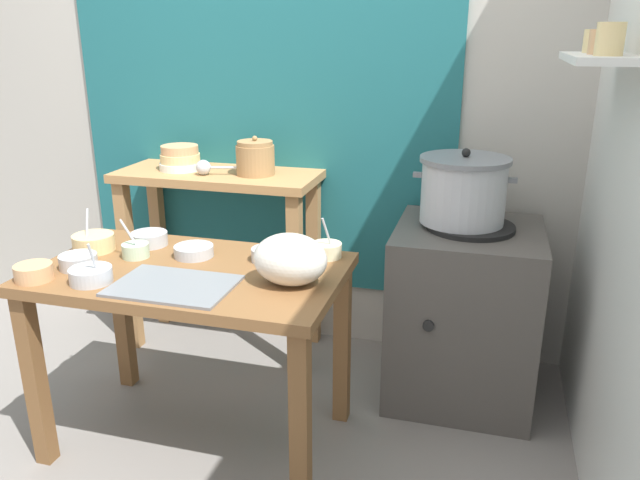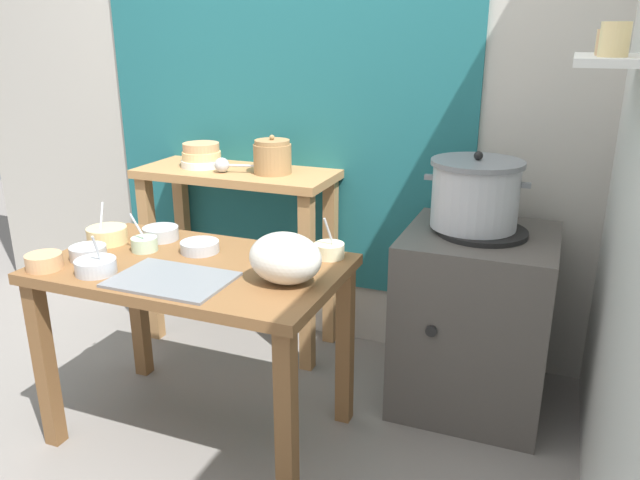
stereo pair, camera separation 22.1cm
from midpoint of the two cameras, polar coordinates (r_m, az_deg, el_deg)
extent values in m
plane|color=gray|center=(2.56, -12.78, -18.59)|extent=(9.00, 9.00, 0.00)
cube|color=#B2ADA3|center=(3.02, -2.81, 14.33)|extent=(4.40, 0.10, 2.60)
cube|color=#1E6066|center=(3.05, -7.82, 15.17)|extent=(1.90, 0.02, 2.10)
cube|color=silver|center=(2.17, 21.75, 15.32)|extent=(0.20, 0.56, 0.02)
cylinder|color=#E5C684|center=(2.02, 22.33, 16.79)|extent=(0.08, 0.08, 0.09)
cylinder|color=tan|center=(2.14, 21.97, 16.61)|extent=(0.09, 0.09, 0.08)
cylinder|color=#E5C684|center=(2.30, 21.60, 16.71)|extent=(0.08, 0.08, 0.08)
cube|color=brown|center=(2.30, -14.59, -3.07)|extent=(1.10, 0.66, 0.04)
cube|color=brown|center=(2.54, -27.18, -11.54)|extent=(0.06, 0.06, 0.68)
cube|color=brown|center=(2.05, -5.04, -16.83)|extent=(0.06, 0.06, 0.68)
cube|color=brown|center=(2.91, -19.88, -6.59)|extent=(0.06, 0.06, 0.68)
cube|color=brown|center=(2.50, -0.51, -9.68)|extent=(0.06, 0.06, 0.68)
cube|color=#B27F4C|center=(2.99, -11.59, 5.77)|extent=(0.96, 0.40, 0.04)
cube|color=#B27F4C|center=(3.21, -19.14, -2.41)|extent=(0.06, 0.06, 0.86)
cube|color=#B27F4C|center=(2.83, -4.55, -4.24)|extent=(0.06, 0.06, 0.86)
cube|color=#B27F4C|center=(3.44, -16.38, -0.70)|extent=(0.06, 0.06, 0.86)
cube|color=#B27F4C|center=(3.09, -2.65, -2.16)|extent=(0.06, 0.06, 0.86)
cube|color=#4C4742|center=(2.72, 10.83, -6.67)|extent=(0.60, 0.60, 0.76)
cylinder|color=black|center=(2.58, 11.35, 1.19)|extent=(0.36, 0.36, 0.02)
cylinder|color=black|center=(2.43, 7.41, -7.90)|extent=(0.04, 0.02, 0.04)
cylinder|color=#B7BABF|center=(2.56, 10.69, 4.30)|extent=(0.34, 0.34, 0.25)
cylinder|color=slate|center=(2.53, 10.88, 7.28)|extent=(0.37, 0.37, 0.02)
sphere|color=black|center=(2.53, 10.92, 7.90)|extent=(0.04, 0.04, 0.04)
cube|color=slate|center=(2.57, 6.57, 5.99)|extent=(0.04, 0.02, 0.02)
cube|color=slate|center=(2.54, 15.03, 5.32)|extent=(0.04, 0.02, 0.02)
cylinder|color=#A37A4C|center=(2.89, -8.19, 7.30)|extent=(0.18, 0.18, 0.14)
cylinder|color=#A37A4C|center=(2.87, -8.27, 8.83)|extent=(0.16, 0.16, 0.02)
sphere|color=#A37A4C|center=(2.87, -8.29, 9.26)|extent=(0.02, 0.02, 0.02)
cylinder|color=silver|center=(3.08, -14.78, 6.60)|extent=(0.20, 0.20, 0.03)
cylinder|color=#E5C684|center=(3.07, -14.83, 7.29)|extent=(0.19, 0.19, 0.04)
cylinder|color=tan|center=(3.06, -14.90, 8.05)|extent=(0.18, 0.18, 0.04)
sphere|color=#B7BABF|center=(2.93, -12.87, 6.53)|extent=(0.07, 0.07, 0.07)
cylinder|color=#B7BABF|center=(2.90, -10.33, 6.57)|extent=(0.19, 0.06, 0.01)
cube|color=slate|center=(2.15, -16.30, -4.13)|extent=(0.40, 0.28, 0.01)
ellipsoid|color=silver|center=(2.07, -5.84, -1.85)|extent=(0.25, 0.20, 0.18)
cylinder|color=#B7BABF|center=(2.31, -7.45, -1.38)|extent=(0.13, 0.13, 0.05)
cylinder|color=brown|center=(2.30, -7.47, -0.96)|extent=(0.11, 0.11, 0.01)
cylinder|color=#E5C684|center=(2.59, -22.51, -0.26)|extent=(0.16, 0.16, 0.06)
cylinder|color=brown|center=(2.58, -22.58, 0.29)|extent=(0.13, 0.13, 0.01)
cylinder|color=#B7BABF|center=(2.58, -23.07, 0.75)|extent=(0.05, 0.10, 0.16)
cylinder|color=#B7BABF|center=(2.42, -23.90, -1.86)|extent=(0.13, 0.13, 0.05)
cylinder|color=#BFB28C|center=(2.42, -23.96, -1.44)|extent=(0.11, 0.11, 0.01)
cylinder|color=#B7BABF|center=(2.41, -14.18, -1.04)|extent=(0.15, 0.15, 0.04)
cylinder|color=#337238|center=(2.40, -14.21, -0.70)|extent=(0.13, 0.13, 0.01)
cylinder|color=#B7D1AD|center=(2.46, -19.17, -0.96)|extent=(0.10, 0.10, 0.05)
cylinder|color=beige|center=(2.45, -19.22, -0.51)|extent=(0.09, 0.09, 0.01)
cylinder|color=#B7BABF|center=(2.43, -19.45, 0.04)|extent=(0.10, 0.01, 0.15)
cylinder|color=#B7BABF|center=(2.58, -17.89, 0.07)|extent=(0.14, 0.14, 0.05)
cylinder|color=beige|center=(2.57, -17.93, 0.49)|extent=(0.12, 0.12, 0.01)
cylinder|color=beige|center=(2.33, -2.11, -0.98)|extent=(0.11, 0.11, 0.05)
cylinder|color=beige|center=(2.32, -2.12, -0.49)|extent=(0.10, 0.10, 0.01)
cylinder|color=#B7BABF|center=(2.30, -1.97, 0.19)|extent=(0.05, 0.05, 0.16)
cylinder|color=tan|center=(2.38, -27.40, -2.72)|extent=(0.13, 0.13, 0.06)
cylinder|color=#BFB28C|center=(2.37, -27.48, -2.22)|extent=(0.11, 0.11, 0.01)
cylinder|color=#B7BABF|center=(2.27, -23.07, -3.07)|extent=(0.14, 0.14, 0.05)
cylinder|color=maroon|center=(2.27, -23.13, -2.60)|extent=(0.12, 0.12, 0.01)
cylinder|color=#B7BABF|center=(2.25, -22.83, -1.94)|extent=(0.02, 0.06, 0.15)
camera|label=1|loc=(0.11, -92.86, -0.97)|focal=34.65mm
camera|label=2|loc=(0.11, 87.14, 0.97)|focal=34.65mm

